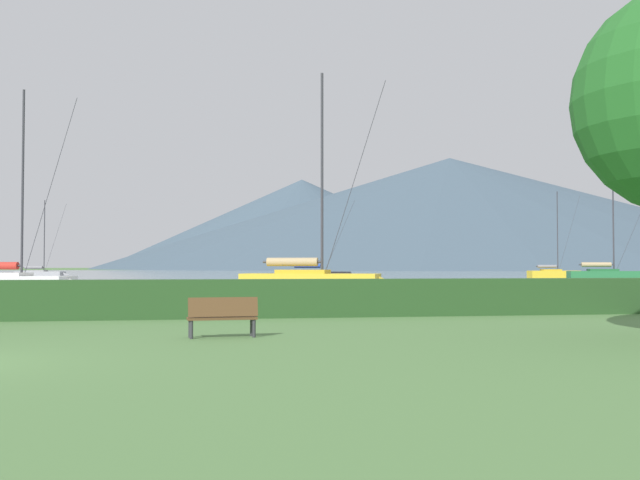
# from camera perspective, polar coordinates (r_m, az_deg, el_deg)

# --- Properties ---
(harbor_water) EXTENTS (320.00, 246.00, 0.00)m
(harbor_water) POSITION_cam_1_polar(r_m,az_deg,el_deg) (150.91, -11.88, -2.51)
(harbor_water) COLOR #8C9EA3
(harbor_water) RESTS_ON ground_plane
(hedge_line) EXTENTS (80.00, 1.20, 1.24)m
(hedge_line) POSITION_cam_1_polar(r_m,az_deg,el_deg) (25.29, -20.86, -4.22)
(hedge_line) COLOR #284C23
(hedge_line) RESTS_ON ground_plane
(sailboat_slip_1) EXTENTS (9.03, 5.38, 12.73)m
(sailboat_slip_1) POSITION_cam_1_polar(r_m,az_deg,el_deg) (43.49, -0.55, -3.14)
(sailboat_slip_1) COLOR gold
(sailboat_slip_1) RESTS_ON harbor_water
(sailboat_slip_3) EXTENTS (6.92, 3.28, 9.85)m
(sailboat_slip_3) POSITION_cam_1_polar(r_m,az_deg,el_deg) (101.54, -20.16, -2.42)
(sailboat_slip_3) COLOR #9E9EA3
(sailboat_slip_3) RESTS_ON harbor_water
(sailboat_slip_4) EXTENTS (8.07, 4.33, 11.80)m
(sailboat_slip_4) POSITION_cam_1_polar(r_m,az_deg,el_deg) (46.95, -21.95, -3.01)
(sailboat_slip_4) COLOR white
(sailboat_slip_4) RESTS_ON harbor_water
(sailboat_slip_7) EXTENTS (8.49, 4.61, 9.23)m
(sailboat_slip_7) POSITION_cam_1_polar(r_m,az_deg,el_deg) (78.68, 20.77, -2.52)
(sailboat_slip_7) COLOR #236B38
(sailboat_slip_7) RESTS_ON harbor_water
(sailboat_slip_8) EXTENTS (8.00, 3.85, 8.55)m
(sailboat_slip_8) POSITION_cam_1_polar(r_m,az_deg,el_deg) (75.92, -0.16, -2.70)
(sailboat_slip_8) COLOR black
(sailboat_slip_8) RESTS_ON harbor_water
(sailboat_slip_9) EXTENTS (7.52, 2.90, 11.25)m
(sailboat_slip_9) POSITION_cam_1_polar(r_m,az_deg,el_deg) (102.67, 17.14, -2.41)
(sailboat_slip_9) COLOR gold
(sailboat_slip_9) RESTS_ON harbor_water
(park_bench_near_path) EXTENTS (1.65, 0.60, 0.95)m
(park_bench_near_path) POSITION_cam_1_polar(r_m,az_deg,el_deg) (18.06, -7.30, -5.59)
(park_bench_near_path) COLOR brown
(park_bench_near_path) RESTS_ON ground_plane
(distant_hill_west_ridge) EXTENTS (203.69, 203.69, 46.69)m
(distant_hill_west_ridge) POSITION_cam_1_polar(r_m,az_deg,el_deg) (398.76, -1.37, 1.21)
(distant_hill_west_ridge) COLOR #425666
(distant_hill_west_ridge) RESTS_ON ground_plane
(distant_hill_central_peak) EXTENTS (359.84, 359.84, 57.26)m
(distant_hill_central_peak) POSITION_cam_1_polar(r_m,az_deg,el_deg) (399.28, 9.69, 1.99)
(distant_hill_central_peak) COLOR #425666
(distant_hill_central_peak) RESTS_ON ground_plane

